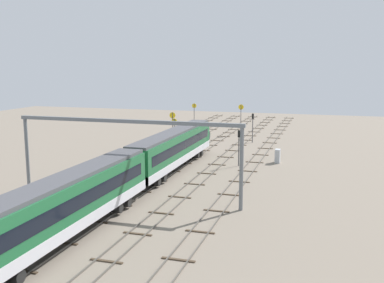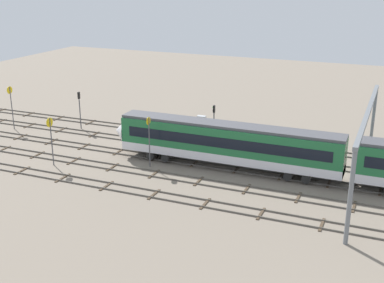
% 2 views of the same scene
% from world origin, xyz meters
% --- Properties ---
extents(ground_plane, '(145.91, 145.91, 0.00)m').
position_xyz_m(ground_plane, '(0.00, 0.00, 0.00)').
color(ground_plane, gray).
extents(track_near_foreground, '(129.91, 2.40, 0.16)m').
position_xyz_m(track_near_foreground, '(0.00, -9.15, 0.07)').
color(track_near_foreground, '#59544C').
rests_on(track_near_foreground, ground).
extents(track_second_near, '(129.91, 2.40, 0.16)m').
position_xyz_m(track_second_near, '(0.00, -4.57, 0.07)').
color(track_second_near, '#59544C').
rests_on(track_second_near, ground).
extents(track_with_train, '(129.91, 2.40, 0.16)m').
position_xyz_m(track_with_train, '(-0.00, 0.00, 0.07)').
color(track_with_train, '#59544C').
rests_on(track_with_train, ground).
extents(track_second_far, '(129.91, 2.40, 0.16)m').
position_xyz_m(track_second_far, '(-0.00, 4.57, 0.07)').
color(track_second_far, '#59544C').
rests_on(track_second_far, ground).
extents(track_far_background, '(129.91, 2.40, 0.16)m').
position_xyz_m(track_far_background, '(0.00, 9.15, 0.07)').
color(track_far_background, '#59544C').
rests_on(track_far_background, ground).
extents(overhead_gantry, '(0.40, 23.29, 7.97)m').
position_xyz_m(overhead_gantry, '(-12.56, 0.16, 6.29)').
color(overhead_gantry, slate).
rests_on(overhead_gantry, ground).
extents(speed_sign_near_foreground, '(0.14, 0.99, 5.79)m').
position_xyz_m(speed_sign_near_foreground, '(32.15, -2.61, 3.79)').
color(speed_sign_near_foreground, '#4C4C51').
rests_on(speed_sign_near_foreground, ground).
extents(speed_sign_mid_trackside, '(0.14, 0.85, 5.53)m').
position_xyz_m(speed_sign_mid_trackside, '(8.94, 2.70, 3.50)').
color(speed_sign_mid_trackside, '#4C4C51').
rests_on(speed_sign_mid_trackside, ground).
extents(speed_sign_far_trackside, '(0.14, 1.03, 5.36)m').
position_xyz_m(speed_sign_far_trackside, '(18.77, 6.43, 3.56)').
color(speed_sign_far_trackside, '#4C4C51').
rests_on(speed_sign_far_trackside, ground).
extents(signal_light_trackside_approach, '(0.31, 0.32, 5.00)m').
position_xyz_m(signal_light_trackside_approach, '(23.96, -6.22, 3.25)').
color(signal_light_trackside_approach, '#4C4C51').
rests_on(signal_light_trackside_approach, ground).
extents(signal_light_trackside_departure, '(0.31, 0.32, 4.74)m').
position_xyz_m(signal_light_trackside_departure, '(5.40, -7.46, 3.09)').
color(signal_light_trackside_departure, '#4C4C51').
rests_on(signal_light_trackside_departure, ground).
extents(relay_cabinet, '(1.16, 0.66, 1.86)m').
position_xyz_m(relay_cabinet, '(8.89, -12.13, 0.93)').
color(relay_cabinet, '#B2B7BC').
rests_on(relay_cabinet, ground).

